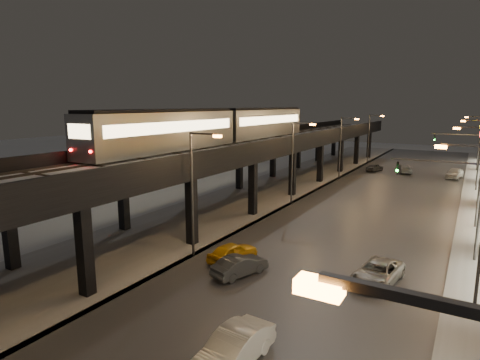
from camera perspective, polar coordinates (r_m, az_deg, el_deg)
The scene contains 25 objects.
ground at distance 21.54m, azimuth -27.67°, elevation -20.88°, with size 220.00×220.00×0.00m, color silver.
road_surface at distance 46.31m, azimuth 18.64°, elevation -3.38°, with size 17.00×120.00×0.06m, color #46474D.
under_viaduct_pavement at distance 50.61m, azimuth 3.53°, elevation -1.66°, with size 11.00×120.00×0.06m, color #9FA1A8.
elevated_viaduct at distance 46.93m, azimuth 1.87°, elevation 4.29°, with size 9.00×100.00×6.30m.
viaduct_trackbed at distance 46.97m, azimuth 1.94°, elevation 5.24°, with size 8.40×100.00×0.32m.
viaduct_parapet_streetside at distance 45.05m, azimuth 6.86°, elevation 5.53°, with size 0.30×100.00×1.10m, color black.
viaduct_parapet_far at distance 49.15m, azimuth -2.53°, elevation 6.02°, with size 0.30×100.00×1.10m, color black.
streetlight_left_1 at distance 28.27m, azimuth -6.42°, elevation -0.82°, with size 2.57×0.28×9.00m.
streetlight_right_1 at distance 22.89m, azimuth 30.74°, elevation -5.04°, with size 2.56×0.28×9.00m.
streetlight_left_2 at distance 43.84m, azimuth 7.76°, elevation 3.24°, with size 2.57×0.28×9.00m.
streetlight_right_2 at distance 40.58m, azimuth 30.73°, elevation 1.24°, with size 2.56×0.28×9.00m.
streetlight_left_3 at distance 60.76m, azimuth 14.33°, elevation 5.07°, with size 2.57×0.28×9.00m.
streetlight_right_3 at distance 58.45m, azimuth 30.72°, elevation 3.69°, with size 2.56×0.28×9.00m.
streetlight_left_4 at distance 78.17m, azimuth 18.03°, elevation 6.06°, with size 2.57×0.28×9.00m.
streetlight_right_4 at distance 76.39m, azimuth 30.72°, elevation 4.99°, with size 2.56×0.28×9.00m.
traffic_light_rig_a at distance 31.82m, azimuth 29.01°, elevation -2.18°, with size 6.10×0.34×7.00m.
traffic_light_rig_b at distance 61.51m, azimuth 29.83°, elevation 3.36°, with size 6.10×0.34×7.00m.
subway_train at distance 45.69m, azimuth -2.49°, elevation 7.76°, with size 3.19×38.47×3.82m.
car_taxi at distance 28.40m, azimuth -1.04°, elevation -10.31°, with size 1.58×3.93×1.34m, color gold.
car_near_white at distance 26.25m, azimuth -0.02°, elevation -12.17°, with size 1.37×3.93×1.30m, color #383B3F.
car_mid_dark at distance 69.40m, azimuth 22.27°, elevation 1.49°, with size 1.95×4.79×1.39m, color gray.
car_far_white at distance 69.39m, azimuth 18.59°, elevation 1.69°, with size 1.55×3.86×1.31m, color #48484A.
car_onc_silver at distance 18.19m, azimuth -0.99°, elevation -23.04°, with size 1.59×4.56×1.50m, color silver.
car_onc_dark at distance 26.58m, azimuth 18.98°, elevation -12.48°, with size 2.17×4.70×1.31m, color #959595.
car_onc_red at distance 67.47m, azimuth 28.20°, elevation 0.83°, with size 1.81×4.50×1.53m, color silver.
Camera 1 is at (16.18, -9.18, 10.85)m, focal length 30.00 mm.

